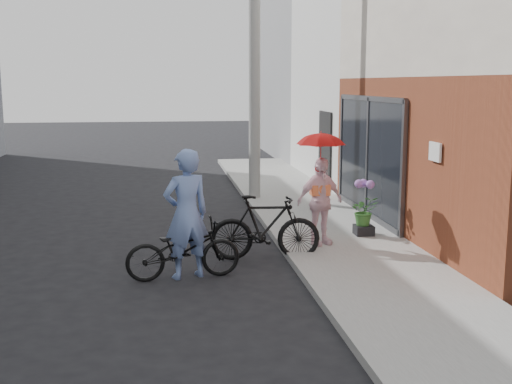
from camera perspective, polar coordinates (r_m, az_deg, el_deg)
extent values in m
plane|color=black|center=(9.89, -1.51, -7.35)|extent=(80.00, 80.00, 0.00)
cube|color=gray|center=(12.17, 7.24, -3.88)|extent=(2.20, 24.00, 0.12)
cube|color=#9E9E99|center=(11.92, 1.85, -4.10)|extent=(0.12, 24.00, 0.12)
cube|color=black|center=(13.67, 9.97, 3.08)|extent=(0.06, 3.80, 2.40)
cube|color=white|center=(10.55, 15.64, 3.46)|extent=(0.04, 0.40, 0.30)
cube|color=silver|center=(20.19, 16.32, 11.01)|extent=(8.00, 6.00, 7.00)
cube|color=gray|center=(26.72, 10.00, 10.83)|extent=(8.00, 8.00, 7.00)
cylinder|color=#9E9E99|center=(15.56, -0.13, 11.90)|extent=(0.28, 0.28, 7.00)
imported|color=#6E87C3|center=(9.57, -6.22, -1.96)|extent=(0.83, 0.68, 1.95)
imported|color=black|center=(9.64, -6.50, -5.10)|extent=(1.77, 0.81, 0.90)
imported|color=black|center=(10.57, 0.82, -3.18)|extent=(1.85, 0.68, 1.09)
imported|color=#F8D0DB|center=(11.11, 5.69, -0.83)|extent=(0.96, 0.65, 1.52)
imported|color=red|center=(10.96, 5.79, 4.89)|extent=(0.80, 0.80, 0.70)
cube|color=black|center=(12.05, 9.55, -3.35)|extent=(0.34, 0.34, 0.18)
imported|color=#356F2C|center=(11.97, 9.59, -1.65)|extent=(0.50, 0.43, 0.55)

